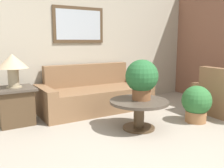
{
  "coord_description": "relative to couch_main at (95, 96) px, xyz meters",
  "views": [
    {
      "loc": [
        -1.87,
        -1.59,
        1.31
      ],
      "look_at": [
        0.29,
        2.0,
        0.58
      ],
      "focal_mm": 40.0,
      "sensor_mm": 36.0,
      "label": 1
    }
  ],
  "objects": [
    {
      "name": "side_table",
      "position": [
        -1.46,
        -0.09,
        0.02
      ],
      "size": [
        0.59,
        0.59,
        0.58
      ],
      "color": "#4C3823",
      "rests_on": "ground_plane"
    },
    {
      "name": "table_lamp",
      "position": [
        -1.46,
        -0.09,
        0.68
      ],
      "size": [
        0.47,
        0.47,
        0.53
      ],
      "color": "tan",
      "rests_on": "side_table"
    },
    {
      "name": "coffee_table",
      "position": [
        0.08,
        -1.28,
        0.04
      ],
      "size": [
        0.88,
        0.88,
        0.44
      ],
      "color": "#4C3823",
      "rests_on": "ground_plane"
    },
    {
      "name": "potted_plant_on_table",
      "position": [
        0.13,
        -1.26,
        0.49
      ],
      "size": [
        0.49,
        0.49,
        0.6
      ],
      "color": "brown",
      "rests_on": "coffee_table"
    },
    {
      "name": "wall_back",
      "position": [
        -0.25,
        0.49,
        1.03
      ],
      "size": [
        7.67,
        0.09,
        2.6
      ],
      "color": "#B2A893",
      "rests_on": "ground_plane"
    },
    {
      "name": "potted_plant_floor",
      "position": [
        1.07,
        -1.5,
        0.04
      ],
      "size": [
        0.48,
        0.48,
        0.6
      ],
      "color": "#9E6B42",
      "rests_on": "ground_plane"
    },
    {
      "name": "couch_main",
      "position": [
        0.0,
        0.0,
        0.0
      ],
      "size": [
        2.12,
        0.91,
        0.85
      ],
      "color": "brown",
      "rests_on": "ground_plane"
    }
  ]
}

